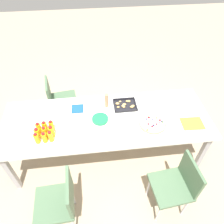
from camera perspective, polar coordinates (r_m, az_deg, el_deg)
The scene contains 20 objects.
ground_plane at distance 3.17m, azimuth -1.24°, elevation -11.26°, with size 12.00×12.00×0.00m, color tan.
party_table at distance 2.62m, azimuth -1.47°, elevation -2.78°, with size 2.54×0.89×0.76m.
chair_near_right at distance 2.48m, azimuth 17.26°, elevation -18.03°, with size 0.44×0.44×0.83m.
chair_far_left at distance 3.33m, azimuth -14.31°, elevation 3.54°, with size 0.45×0.45×0.83m.
chair_near_left at distance 2.37m, azimuth -13.83°, elevation -22.24°, with size 0.42×0.42×0.83m.
juice_bottle_0 at distance 2.44m, azimuth -19.70°, elevation -6.75°, with size 0.05×0.05×0.14m.
juice_bottle_1 at distance 2.42m, azimuth -17.85°, elevation -6.60°, with size 0.06×0.06×0.13m.
juice_bottle_2 at distance 2.41m, azimuth -16.28°, elevation -6.37°, with size 0.06×0.06×0.14m.
juice_bottle_3 at distance 2.49m, azimuth -19.55°, elevation -5.44°, with size 0.06×0.06×0.14m.
juice_bottle_4 at distance 2.47m, azimuth -17.74°, elevation -5.20°, with size 0.05×0.05×0.15m.
juice_bottle_5 at distance 2.45m, azimuth -16.06°, elevation -5.11°, with size 0.06×0.06×0.15m.
juice_bottle_6 at distance 2.53m, azimuth -19.24°, elevation -4.10°, with size 0.05×0.05×0.14m.
juice_bottle_7 at distance 2.52m, azimuth -17.74°, elevation -3.80°, with size 0.06×0.06×0.14m.
juice_bottle_8 at distance 2.50m, azimuth -16.04°, elevation -3.66°, with size 0.05×0.05×0.15m.
fruit_pizza at distance 2.55m, azimuth 10.91°, elevation -3.02°, with size 0.32×0.32×0.05m.
snack_tray at distance 2.74m, azimuth 3.53°, elevation 1.90°, with size 0.29×0.24×0.04m.
plate_stack at distance 2.56m, azimuth -3.23°, elevation -1.92°, with size 0.20×0.20×0.03m.
napkin_stack at distance 2.73m, azimuth -9.34°, elevation 0.88°, with size 0.15×0.15×0.01m, color #194CA5.
cardboard_tube at distance 2.67m, azimuth -1.47°, elevation 3.06°, with size 0.04×0.04×0.19m, color #9E7A56.
paper_folder at distance 2.70m, azimuth 20.92°, elevation -2.92°, with size 0.26×0.20×0.01m, color yellow.
Camera 1 is at (-0.14, -1.75, 2.64)m, focal length 33.74 mm.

